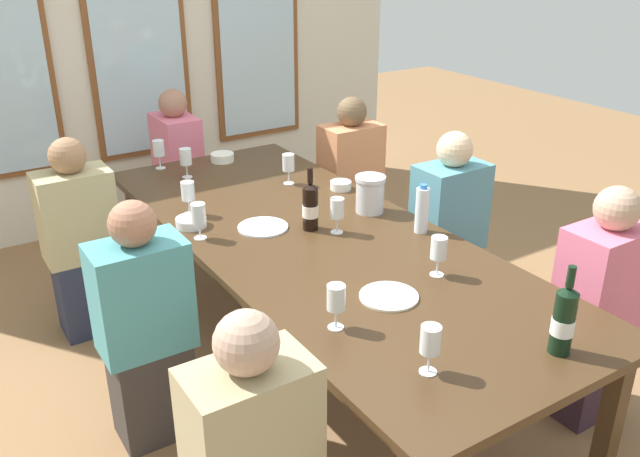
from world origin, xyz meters
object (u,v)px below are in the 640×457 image
Objects in this scene: metal_pitcher at (370,194)px; wine_bottle_0 at (310,206)px; wine_glass_5 at (337,210)px; seated_person_6 at (179,174)px; tasting_bowl_0 at (222,157)px; seated_person_1 at (447,235)px; seated_person_0 at (146,331)px; wine_glass_2 at (186,158)px; seated_person_3 at (350,185)px; seated_person_2 at (81,243)px; water_bottle at (422,210)px; wine_glass_1 at (188,193)px; wine_glass_8 at (198,214)px; wine_glass_6 at (439,250)px; white_plate_1 at (389,296)px; dining_table at (317,247)px; wine_glass_0 at (159,150)px; tasting_bowl_2 at (341,185)px; wine_bottle_1 at (564,320)px; wine_glass_3 at (430,341)px; wine_glass_4 at (336,299)px; seated_person_5 at (597,311)px; white_plate_0 at (263,227)px; wine_glass_7 at (288,163)px; tasting_bowl_1 at (191,222)px.

wine_bottle_0 is (-0.37, -0.02, 0.02)m from metal_pitcher.
seated_person_6 is (-0.10, 1.78, -0.33)m from wine_glass_5.
seated_person_1 is (0.76, -1.24, -0.24)m from tasting_bowl_0.
seated_person_0 is at bearing -172.91° from wine_bottle_0.
seated_person_3 is at bearing -8.05° from wine_glass_2.
tasting_bowl_0 is 0.13× the size of seated_person_2.
wine_glass_1 is at bearing 136.68° from water_bottle.
wine_glass_1 is 0.31m from wine_glass_8.
seated_person_0 is (-1.08, 0.58, -0.33)m from wine_glass_6.
white_plate_1 is 0.31m from wine_glass_6.
dining_table is 2.56× the size of seated_person_3.
wine_glass_0 is at bearing 95.79° from white_plate_1.
water_bottle is at bearing -80.58° from metal_pitcher.
seated_person_2 is at bearing 124.11° from wine_glass_6.
wine_glass_6 is at bearing -102.43° from tasting_bowl_2.
wine_bottle_1 is 1.88× the size of wine_glass_0.
wine_glass_3 is 0.40m from wine_glass_4.
wine_bottle_1 is 1.47m from seated_person_1.
tasting_bowl_0 is 0.86m from wine_glass_1.
wine_glass_1 is at bearing 129.82° from seated_person_5.
white_plate_0 is at bearing 144.17° from water_bottle.
wine_bottle_1 is 1.88× the size of wine_glass_8.
tasting_bowl_0 is 0.57m from seated_person_6.
wine_glass_2 is 2.19m from wine_glass_3.
wine_glass_2 is 1.35m from seated_person_0.
wine_bottle_0 reaches higher than white_plate_0.
seated_person_2 reaches higher than wine_glass_7.
dining_table is 1.29m from seated_person_3.
seated_person_0 is (-0.39, -0.30, -0.34)m from wine_glass_8.
wine_glass_3 is (0.19, -1.52, 0.10)m from tasting_bowl_1.
wine_glass_3 is at bearing -94.09° from white_plate_0.
white_plate_0 is 1.51m from wine_bottle_1.
seated_person_6 is (0.26, 2.86, -0.34)m from wine_glass_3.
wine_bottle_0 is 0.57m from tasting_bowl_2.
seated_person_5 reaches higher than tasting_bowl_0.
seated_person_2 is (-0.39, 0.72, -0.34)m from wine_glass_8.
wine_glass_7 is 1.20m from seated_person_2.
tasting_bowl_2 is at bearing 53.89° from wine_glass_5.
wine_bottle_0 is 2.16× the size of tasting_bowl_0.
wine_glass_5 is (-0.09, 1.23, -0.01)m from wine_bottle_1.
tasting_bowl_1 is 0.73m from wine_glass_2.
seated_person_0 is (-0.97, -1.28, -0.24)m from tasting_bowl_0.
seated_person_0 is (-0.46, -0.60, -0.33)m from wine_glass_1.
tasting_bowl_1 is 1.43m from seated_person_3.
seated_person_1 is at bearing 1.40° from seated_person_0.
wine_glass_4 is at bearing -102.05° from white_plate_0.
wine_glass_1 reaches higher than tasting_bowl_0.
wine_glass_7 is 1.16m from seated_person_6.
wine_bottle_1 is 1.79m from tasting_bowl_1.
seated_person_5 reaches higher than dining_table.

